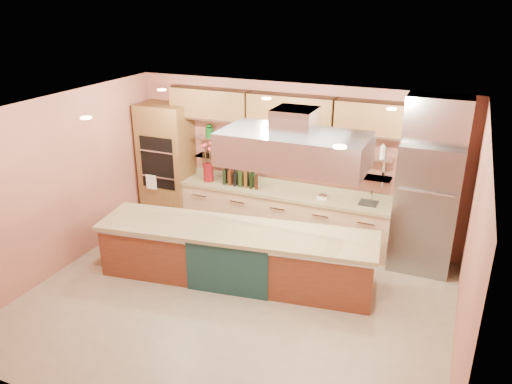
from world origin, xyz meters
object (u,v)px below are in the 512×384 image
at_px(refrigerator, 425,208).
at_px(copper_kettle, 239,137).
at_px(island, 236,254).
at_px(kitchen_scale, 323,196).
at_px(flower_vase, 209,172).
at_px(green_canister, 267,139).

height_order(refrigerator, copper_kettle, refrigerator).
bearing_deg(island, kitchen_scale, 51.38).
height_order(island, kitchen_scale, kitchen_scale).
bearing_deg(flower_vase, island, -50.52).
height_order(flower_vase, kitchen_scale, flower_vase).
distance_m(island, copper_kettle, 2.35).
bearing_deg(green_canister, copper_kettle, 180.00).
xyz_separation_m(refrigerator, green_canister, (-2.79, 0.23, 0.76)).
height_order(kitchen_scale, copper_kettle, copper_kettle).
bearing_deg(kitchen_scale, refrigerator, 14.82).
xyz_separation_m(flower_vase, kitchen_scale, (2.20, 0.00, -0.13)).
relative_size(refrigerator, island, 0.50).
height_order(island, copper_kettle, copper_kettle).
distance_m(refrigerator, island, 3.08).
distance_m(kitchen_scale, copper_kettle, 1.87).
bearing_deg(flower_vase, copper_kettle, 22.41).
relative_size(island, flower_vase, 12.35).
relative_size(refrigerator, flower_vase, 6.19).
bearing_deg(island, green_canister, 88.23).
xyz_separation_m(island, kitchen_scale, (0.92, 1.56, 0.54)).
distance_m(flower_vase, green_canister, 1.32).
bearing_deg(refrigerator, flower_vase, 179.85).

